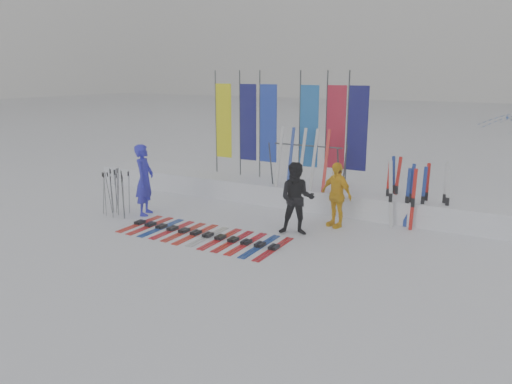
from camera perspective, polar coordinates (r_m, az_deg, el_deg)
The scene contains 10 objects.
ground at distance 10.82m, azimuth -5.07°, elevation -6.78°, with size 120.00×120.00×0.00m, color white.
snow_bank at distance 14.60m, azimuth 5.01°, elevation -0.16°, with size 14.00×1.60×0.60m, color white.
person_blue at distance 13.61m, azimuth -12.62°, elevation 1.36°, with size 0.69×0.46×1.91m, color #2222C7.
person_black at distance 11.70m, azimuth 4.68°, elevation -0.78°, with size 0.84×0.65×1.73m, color black.
person_yellow at distance 12.43m, azimuth 9.14°, elevation -0.31°, with size 0.95×0.40×1.62m, color yellow.
ski_row at distance 11.82m, azimuth -6.11°, elevation -4.84°, with size 3.98×1.69×0.07m.
pole_cluster at distance 13.84m, azimuth -15.72°, elevation -0.14°, with size 0.87×0.77×1.25m.
feather_flags at distance 14.70m, azimuth 3.56°, elevation 7.65°, with size 4.95×0.26×3.20m.
ski_rack at distance 13.88m, azimuth 5.87°, elevation 3.67°, with size 2.04×0.80×1.23m.
upright_skis at distance 13.08m, azimuth 17.43°, elevation -0.20°, with size 1.60×1.10×1.66m.
Camera 1 is at (5.72, -8.38, 3.76)m, focal length 35.00 mm.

